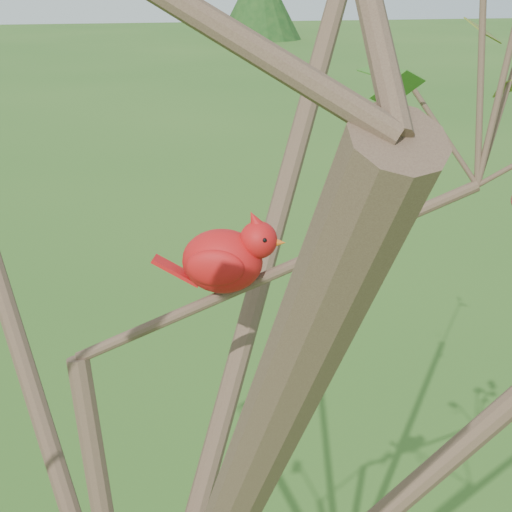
# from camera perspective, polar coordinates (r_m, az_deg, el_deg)

# --- Properties ---
(crabapple_tree) EXTENTS (2.35, 2.05, 2.95)m
(crabapple_tree) POSITION_cam_1_polar(r_m,az_deg,el_deg) (1.04, -9.48, -1.68)
(crabapple_tree) COLOR #483226
(crabapple_tree) RESTS_ON ground
(cardinal) EXTENTS (0.20, 0.12, 0.14)m
(cardinal) POSITION_cam_1_polar(r_m,az_deg,el_deg) (1.15, -2.14, -0.14)
(cardinal) COLOR red
(cardinal) RESTS_ON ground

